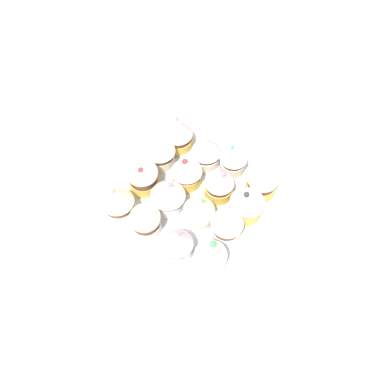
{
  "coord_description": "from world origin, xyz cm",
  "views": [
    {
      "loc": [
        -31.12,
        -20.7,
        67.14
      ],
      "look_at": [
        0.0,
        0.0,
        4.2
      ],
      "focal_mm": 35.46,
      "sensor_mm": 36.0,
      "label": 1
    }
  ],
  "objects": [
    {
      "name": "cupcake_0",
      "position": [
        -9.22,
        -10.06,
        5.08
      ],
      "size": [
        5.75,
        5.75,
        7.91
      ],
      "color": "white",
      "rests_on": "baking_tray"
    },
    {
      "name": "cupcake_2",
      "position": [
        3.43,
        -10.21,
        5.02
      ],
      "size": [
        6.72,
        6.72,
        7.61
      ],
      "color": "#EFC651",
      "rests_on": "baking_tray"
    },
    {
      "name": "cupcake_1",
      "position": [
        -2.61,
        -9.37,
        4.3
      ],
      "size": [
        6.09,
        6.09,
        5.95
      ],
      "color": "white",
      "rests_on": "baking_tray"
    },
    {
      "name": "cupcake_15",
      "position": [
        9.88,
        10.13,
        5.04
      ],
      "size": [
        6.22,
        6.22,
        7.86
      ],
      "color": "#EFC651",
      "rests_on": "baking_tray"
    },
    {
      "name": "cupcake_7",
      "position": [
        10.75,
        -2.87,
        5.27
      ],
      "size": [
        5.67,
        5.67,
        8.05
      ],
      "color": "white",
      "rests_on": "baking_tray"
    },
    {
      "name": "cupcake_11",
      "position": [
        9.25,
        2.68,
        4.86
      ],
      "size": [
        6.14,
        6.14,
        7.18
      ],
      "color": "white",
      "rests_on": "baking_tray"
    },
    {
      "name": "cupcake_6",
      "position": [
        4.11,
        -3.63,
        5.18
      ],
      "size": [
        5.72,
        5.72,
        8.25
      ],
      "color": "#EFC651",
      "rests_on": "baking_tray"
    },
    {
      "name": "cupcake_10",
      "position": [
        2.99,
        3.24,
        4.75
      ],
      "size": [
        6.2,
        6.2,
        7.2
      ],
      "color": "#EFC651",
      "rests_on": "baking_tray"
    },
    {
      "name": "cupcake_14",
      "position": [
        4.0,
        10.5,
        5.25
      ],
      "size": [
        6.3,
        6.3,
        7.74
      ],
      "color": "white",
      "rests_on": "baking_tray"
    },
    {
      "name": "cupcake_3",
      "position": [
        9.48,
        -10.18,
        4.57
      ],
      "size": [
        6.37,
        6.37,
        6.93
      ],
      "color": "#EFC651",
      "rests_on": "baking_tray"
    },
    {
      "name": "ground_plane",
      "position": [
        0.0,
        0.0,
        -1.5
      ],
      "size": [
        180.0,
        180.0,
        3.0
      ],
      "primitive_type": "cube",
      "color": "#9E9EA3"
    },
    {
      "name": "cupcake_5",
      "position": [
        -2.95,
        -3.52,
        4.88
      ],
      "size": [
        5.96,
        5.96,
        7.4
      ],
      "color": "white",
      "rests_on": "baking_tray"
    },
    {
      "name": "baking_tray",
      "position": [
        0.0,
        0.0,
        0.6
      ],
      "size": [
        31.68,
        31.68,
        1.2
      ],
      "color": "silver",
      "rests_on": "ground_plane"
    },
    {
      "name": "cupcake_12",
      "position": [
        -9.85,
        10.23,
        5.1
      ],
      "size": [
        6.2,
        6.2,
        7.94
      ],
      "color": "white",
      "rests_on": "baking_tray"
    },
    {
      "name": "cupcake_13",
      "position": [
        -2.67,
        9.82,
        4.77
      ],
      "size": [
        6.24,
        6.24,
        7.39
      ],
      "color": "#EFC651",
      "rests_on": "baking_tray"
    },
    {
      "name": "cupcake_8",
      "position": [
        -10.02,
        3.63,
        4.42
      ],
      "size": [
        5.84,
        5.84,
        6.24
      ],
      "color": "white",
      "rests_on": "baking_tray"
    },
    {
      "name": "cupcake_9",
      "position": [
        -3.65,
        3.08,
        5.41
      ],
      "size": [
        6.74,
        6.74,
        8.28
      ],
      "color": "white",
      "rests_on": "baking_tray"
    },
    {
      "name": "cupcake_4",
      "position": [
        -10.77,
        -4.11,
        5.28
      ],
      "size": [
        5.63,
        5.63,
        8.17
      ],
      "color": "white",
      "rests_on": "baking_tray"
    }
  ]
}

